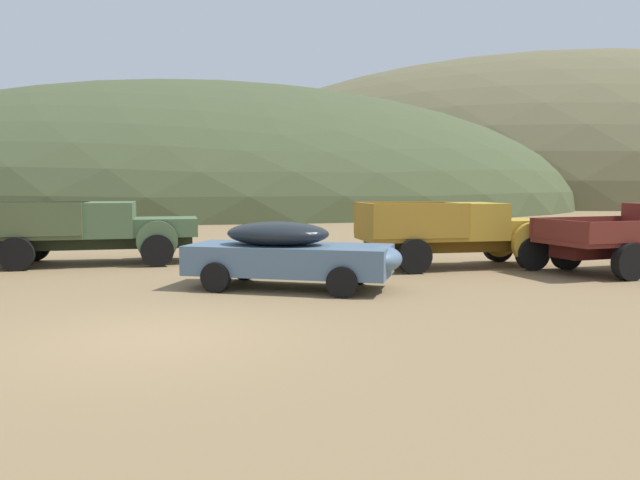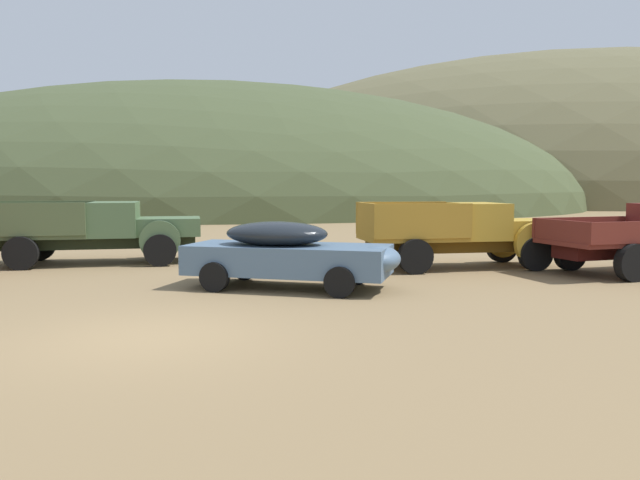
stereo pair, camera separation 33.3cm
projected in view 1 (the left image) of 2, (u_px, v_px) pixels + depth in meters
The scene contains 6 objects.
ground_plane at pixel (154, 338), 9.93m from camera, with size 300.00×300.00×0.00m, color olive.
hill_center at pixel (193, 207), 67.93m from camera, with size 79.66×62.18×25.35m, color #424C2D.
hill_distant at pixel (584, 202), 86.44m from camera, with size 112.99×60.17×39.62m, color brown.
truck_weathered_green at pixel (106, 231), 19.16m from camera, with size 6.60×3.58×1.91m.
car_chalk_blue at pixel (295, 254), 14.60m from camera, with size 5.24×2.96×1.57m.
truck_mustard at pixel (470, 233), 18.37m from camera, with size 6.06×3.14×1.91m.
Camera 1 is at (2.54, -9.78, 2.43)m, focal length 35.15 mm.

